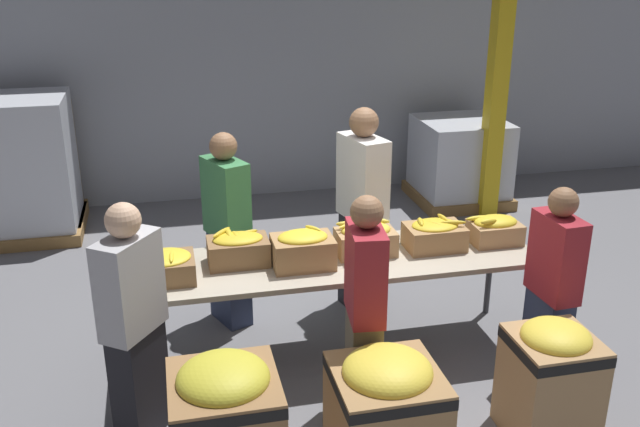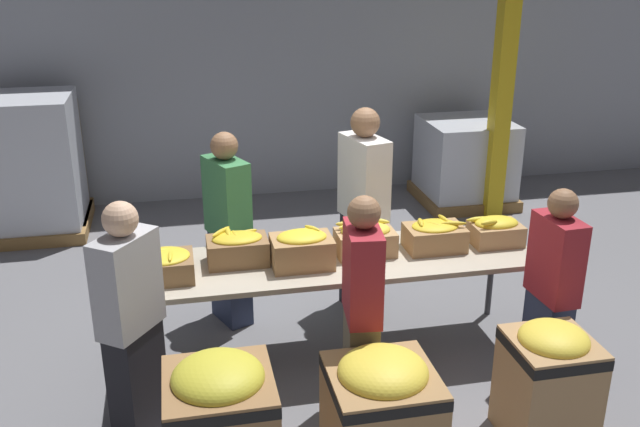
% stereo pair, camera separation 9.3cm
% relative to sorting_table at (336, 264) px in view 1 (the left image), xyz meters
% --- Properties ---
extents(ground_plane, '(30.00, 30.00, 0.00)m').
position_rel_sorting_table_xyz_m(ground_plane, '(0.00, 0.00, -0.77)').
color(ground_plane, slate).
extents(wall_back, '(16.00, 0.08, 4.00)m').
position_rel_sorting_table_xyz_m(wall_back, '(0.00, 3.90, 1.23)').
color(wall_back, '#9399A3').
rests_on(wall_back, ground_plane).
extents(sorting_table, '(2.99, 0.83, 0.82)m').
position_rel_sorting_table_xyz_m(sorting_table, '(0.00, 0.00, 0.00)').
color(sorting_table, '#B2A893').
rests_on(sorting_table, ground_plane).
extents(banana_box_0, '(0.39, 0.34, 0.22)m').
position_rel_sorting_table_xyz_m(banana_box_0, '(-1.24, -0.08, 0.16)').
color(banana_box_0, olive).
rests_on(banana_box_0, sorting_table).
extents(banana_box_1, '(0.44, 0.31, 0.25)m').
position_rel_sorting_table_xyz_m(banana_box_1, '(-0.72, 0.07, 0.17)').
color(banana_box_1, olive).
rests_on(banana_box_1, sorting_table).
extents(banana_box_2, '(0.44, 0.31, 0.28)m').
position_rel_sorting_table_xyz_m(banana_box_2, '(-0.27, -0.07, 0.19)').
color(banana_box_2, '#A37A4C').
rests_on(banana_box_2, sorting_table).
extents(banana_box_3, '(0.44, 0.32, 0.26)m').
position_rel_sorting_table_xyz_m(banana_box_3, '(0.23, 0.03, 0.18)').
color(banana_box_3, tan).
rests_on(banana_box_3, sorting_table).
extents(banana_box_4, '(0.45, 0.30, 0.24)m').
position_rel_sorting_table_xyz_m(banana_box_4, '(0.77, 0.02, 0.16)').
color(banana_box_4, '#A37A4C').
rests_on(banana_box_4, sorting_table).
extents(banana_box_5, '(0.41, 0.28, 0.24)m').
position_rel_sorting_table_xyz_m(banana_box_5, '(1.27, 0.02, 0.16)').
color(banana_box_5, tan).
rests_on(banana_box_5, sorting_table).
extents(volunteer_0, '(0.35, 0.52, 1.79)m').
position_rel_sorting_table_xyz_m(volunteer_0, '(0.39, 0.68, 0.12)').
color(volunteer_0, black).
rests_on(volunteer_0, ground_plane).
extents(volunteer_1, '(0.26, 0.44, 1.57)m').
position_rel_sorting_table_xyz_m(volunteer_1, '(-0.00, -0.75, 0.01)').
color(volunteer_1, '#6B604C').
rests_on(volunteer_1, ground_plane).
extents(volunteer_2, '(0.23, 0.42, 1.51)m').
position_rel_sorting_table_xyz_m(volunteer_2, '(1.37, -0.71, -0.02)').
color(volunteer_2, '#2D3856').
rests_on(volunteer_2, ground_plane).
extents(volunteer_3, '(0.43, 0.47, 1.60)m').
position_rel_sorting_table_xyz_m(volunteer_3, '(-1.45, -0.64, 0.03)').
color(volunteer_3, black).
rests_on(volunteer_3, ground_plane).
extents(volunteer_4, '(0.37, 0.49, 1.64)m').
position_rel_sorting_table_xyz_m(volunteer_4, '(-0.73, 0.72, 0.04)').
color(volunteer_4, '#2D3856').
rests_on(volunteer_4, ground_plane).
extents(donation_bin_0, '(0.62, 0.62, 0.85)m').
position_rel_sorting_table_xyz_m(donation_bin_0, '(-0.96, -1.25, -0.32)').
color(donation_bin_0, olive).
rests_on(donation_bin_0, ground_plane).
extents(donation_bin_1, '(0.64, 0.64, 0.75)m').
position_rel_sorting_table_xyz_m(donation_bin_1, '(0.00, -1.25, -0.37)').
color(donation_bin_1, '#A37A4C').
rests_on(donation_bin_1, ground_plane).
extents(donation_bin_2, '(0.52, 0.52, 0.82)m').
position_rel_sorting_table_xyz_m(donation_bin_2, '(1.09, -1.25, -0.33)').
color(donation_bin_2, tan).
rests_on(donation_bin_2, ground_plane).
extents(support_pillar, '(0.19, 0.19, 4.00)m').
position_rel_sorting_table_xyz_m(support_pillar, '(2.47, 2.57, 1.23)').
color(support_pillar, gold).
rests_on(support_pillar, ground_plane).
extents(pallet_stack_0, '(1.08, 1.08, 1.02)m').
position_rel_sorting_table_xyz_m(pallet_stack_0, '(2.33, 3.10, -0.27)').
color(pallet_stack_0, olive).
rests_on(pallet_stack_0, ground_plane).
extents(pallet_stack_1, '(1.10, 1.10, 1.51)m').
position_rel_sorting_table_xyz_m(pallet_stack_1, '(-2.66, 3.16, -0.03)').
color(pallet_stack_1, olive).
rests_on(pallet_stack_1, ground_plane).
extents(pallet_stack_2, '(0.96, 0.96, 1.34)m').
position_rel_sorting_table_xyz_m(pallet_stack_2, '(-2.60, 3.31, -0.11)').
color(pallet_stack_2, olive).
rests_on(pallet_stack_2, ground_plane).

